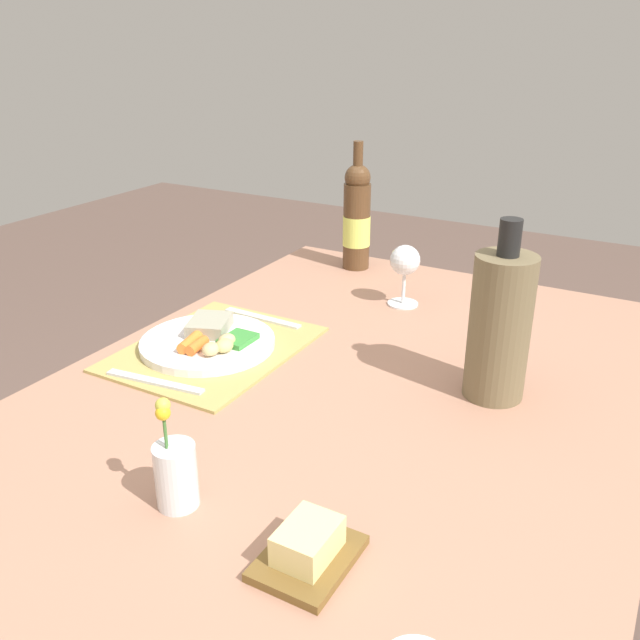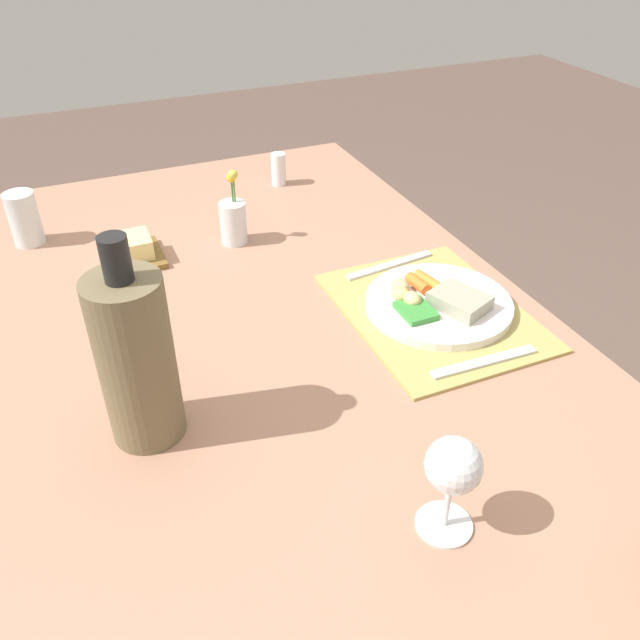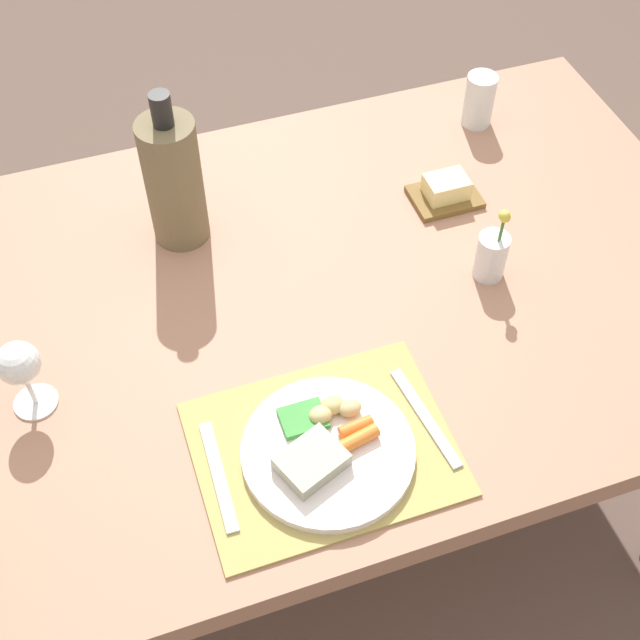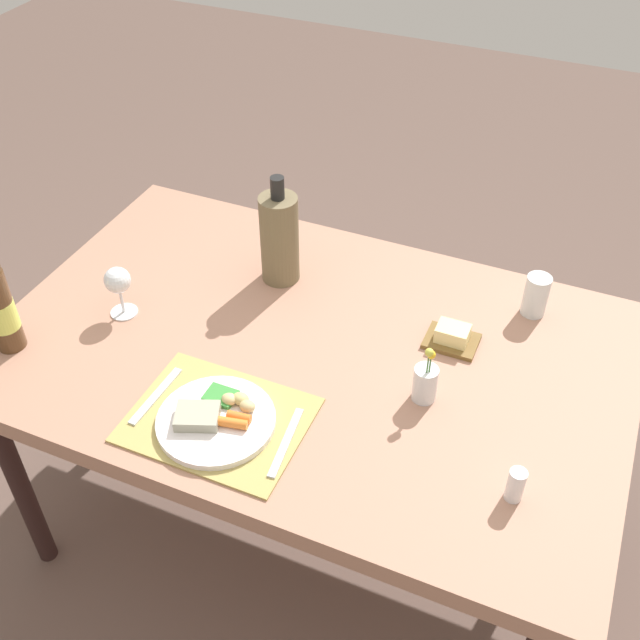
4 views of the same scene
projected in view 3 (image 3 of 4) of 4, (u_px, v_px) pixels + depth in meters
name	position (u px, v px, depth m)	size (l,w,h in m)	color
ground_plane	(316.00, 496.00, 2.10)	(8.00, 8.00, 0.00)	brown
dining_table	(315.00, 316.00, 1.56)	(1.56, 1.00, 0.76)	#AA7960
placemat	(324.00, 448.00, 1.31)	(0.39, 0.30, 0.01)	tan
dinner_plate	(327.00, 448.00, 1.29)	(0.27, 0.27, 0.04)	white
fork	(219.00, 476.00, 1.27)	(0.02, 0.19, 0.01)	silver
knife	(425.00, 417.00, 1.34)	(0.02, 0.20, 0.01)	silver
wine_glass	(19.00, 366.00, 1.29)	(0.07, 0.07, 0.14)	white
water_tumbler	(479.00, 103.00, 1.78)	(0.06, 0.06, 0.11)	silver
butter_dish	(446.00, 191.00, 1.65)	(0.13, 0.10, 0.05)	brown
cooler_bottle	(174.00, 180.00, 1.51)	(0.10, 0.10, 0.31)	brown
flower_vase	(492.00, 254.00, 1.50)	(0.06, 0.06, 0.16)	silver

